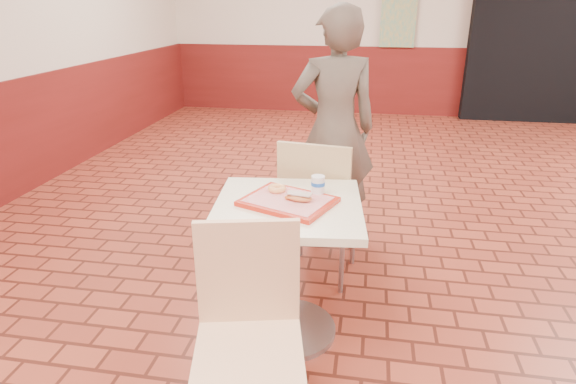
% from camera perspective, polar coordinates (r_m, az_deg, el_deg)
% --- Properties ---
extents(room_shell, '(8.01, 10.01, 3.01)m').
position_cam_1_polar(room_shell, '(2.72, 30.70, 16.05)').
color(room_shell, maroon).
rests_on(room_shell, ground).
extents(wainscot_band, '(8.00, 10.00, 1.00)m').
position_cam_1_polar(wainscot_band, '(2.95, 27.02, -3.43)').
color(wainscot_band, '#591311').
rests_on(wainscot_band, ground).
extents(corridor_doorway, '(1.60, 0.22, 2.20)m').
position_cam_1_polar(corridor_doorway, '(7.75, 26.67, 15.60)').
color(corridor_doorway, black).
rests_on(corridor_doorway, ground).
extents(promo_poster, '(0.50, 0.03, 1.20)m').
position_cam_1_polar(promo_poster, '(7.51, 13.09, 20.96)').
color(promo_poster, gray).
rests_on(promo_poster, wainscot_band).
extents(main_table, '(0.70, 0.70, 0.74)m').
position_cam_1_polar(main_table, '(2.39, -0.00, -6.69)').
color(main_table, beige).
rests_on(main_table, ground).
extents(chair_main_front, '(0.48, 0.48, 0.87)m').
position_cam_1_polar(chair_main_front, '(1.91, -4.68, -15.35)').
color(chair_main_front, '#E6B58A').
rests_on(chair_main_front, ground).
extents(chair_main_back, '(0.48, 0.48, 0.91)m').
position_cam_1_polar(chair_main_back, '(2.86, 3.55, -1.50)').
color(chair_main_back, tan).
rests_on(chair_main_back, ground).
extents(customer, '(0.68, 0.55, 1.63)m').
position_cam_1_polar(customer, '(3.33, 5.49, 7.38)').
color(customer, brown).
rests_on(customer, ground).
extents(serving_tray, '(0.40, 0.31, 0.03)m').
position_cam_1_polar(serving_tray, '(2.28, 0.00, -1.11)').
color(serving_tray, '#AD1C0D').
rests_on(serving_tray, main_table).
extents(ring_donut, '(0.10, 0.10, 0.03)m').
position_cam_1_polar(ring_donut, '(2.37, -1.32, 0.43)').
color(ring_donut, '#F4A359').
rests_on(ring_donut, serving_tray).
extents(long_john_donut, '(0.14, 0.09, 0.04)m').
position_cam_1_polar(long_john_donut, '(2.25, 1.26, -0.62)').
color(long_john_donut, '#C76E3A').
rests_on(long_john_donut, serving_tray).
extents(paper_cup, '(0.07, 0.07, 0.08)m').
position_cam_1_polar(paper_cup, '(2.34, 3.58, 0.94)').
color(paper_cup, silver).
rests_on(paper_cup, serving_tray).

